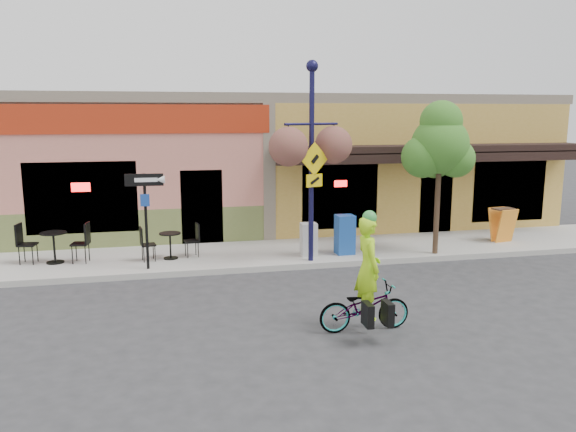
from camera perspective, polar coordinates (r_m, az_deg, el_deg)
The scene contains 14 objects.
ground at distance 14.01m, azimuth 4.75°, elevation -5.83°, with size 90.00×90.00×0.00m, color #2D2D30.
sidewalk at distance 15.85m, azimuth 2.63°, elevation -3.61°, with size 24.00×3.00×0.15m, color #9E9B93.
curb at distance 14.50m, azimuth 4.12°, elevation -4.96°, with size 24.00×0.12×0.15m, color #A8A59E.
building at distance 20.81m, azimuth -1.26°, elevation 5.82°, with size 18.20×8.20×4.50m, color #C77262, non-canonical shape.
bicycle at distance 10.40m, azimuth 7.77°, elevation -9.15°, with size 0.59×1.69×0.89m, color maroon.
cyclist_rider at distance 10.26m, azimuth 8.10°, elevation -6.56°, with size 0.68×0.45×1.86m, color #A9E918.
lamp_post at distance 14.17m, azimuth 2.39°, elevation 5.40°, with size 1.61×0.65×5.05m, color #131238, non-canonical shape.
one_way_sign at distance 13.98m, azimuth -14.21°, elevation -0.58°, with size 0.90×0.20×2.35m, color black, non-canonical shape.
cafe_set_left at distance 15.42m, azimuth -22.69°, elevation -2.54°, with size 1.74×0.87×1.04m, color black, non-canonical shape.
cafe_set_right at distance 14.98m, azimuth -11.88°, elevation -2.58°, with size 1.50×0.75×0.90m, color black, non-canonical shape.
newspaper_box_blue at distance 15.24m, azimuth 5.79°, elevation -1.88°, with size 0.48×0.43×1.06m, color #1A499C, non-canonical shape.
newspaper_box_grey at distance 14.99m, azimuth 2.11°, elevation -2.39°, with size 0.41×0.37×0.88m, color #B7B7B7, non-canonical shape.
street_tree at distance 15.48m, azimuth 15.04°, elevation 3.80°, with size 1.62×1.62×4.15m, color #3D7A26, non-canonical shape.
sandwich_board at distance 17.65m, azimuth 21.35°, elevation -0.94°, with size 0.61×0.45×1.01m, color orange, non-canonical shape.
Camera 1 is at (-4.01, -12.85, 3.90)m, focal length 35.00 mm.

